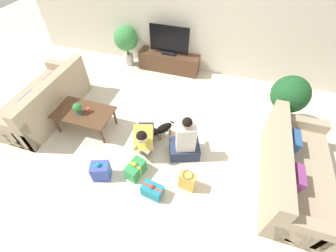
{
  "coord_description": "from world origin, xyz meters",
  "views": [
    {
      "loc": [
        1.07,
        -2.53,
        3.35
      ],
      "look_at": [
        0.28,
        0.02,
        0.45
      ],
      "focal_mm": 24.0,
      "sensor_mm": 36.0,
      "label": 1
    }
  ],
  "objects": [
    {
      "name": "person_kneeling",
      "position": [
        -0.08,
        -0.24,
        0.32
      ],
      "size": [
        0.51,
        0.78,
        0.74
      ],
      "rotation": [
        0.0,
        0.0,
        0.3
      ],
      "color": "#23232D",
      "rests_on": "ground_plane"
    },
    {
      "name": "gift_bag_a",
      "position": [
        0.84,
        -0.77,
        0.18
      ],
      "size": [
        0.27,
        0.18,
        0.38
      ],
      "rotation": [
        0.0,
        0.0,
        -0.13
      ],
      "color": "#E5B74C",
      "rests_on": "ground_plane"
    },
    {
      "name": "tv_console",
      "position": [
        -0.42,
        2.36,
        0.23
      ],
      "size": [
        1.53,
        0.39,
        0.47
      ],
      "color": "brown",
      "rests_on": "ground_plane"
    },
    {
      "name": "mug",
      "position": [
        -1.27,
        -0.06,
        0.48
      ],
      "size": [
        0.12,
        0.08,
        0.09
      ],
      "color": "#B23D38",
      "rests_on": "coffee_table"
    },
    {
      "name": "sofa_left",
      "position": [
        -2.38,
        0.05,
        0.31
      ],
      "size": [
        0.93,
        1.99,
        0.88
      ],
      "rotation": [
        0.0,
        0.0,
        -1.57
      ],
      "color": "tan",
      "rests_on": "ground_plane"
    },
    {
      "name": "coffee_table",
      "position": [
        -1.37,
        -0.09,
        0.39
      ],
      "size": [
        1.1,
        0.64,
        0.43
      ],
      "color": "brown",
      "rests_on": "ground_plane"
    },
    {
      "name": "sofa_right",
      "position": [
        2.38,
        -0.21,
        0.31
      ],
      "size": [
        0.93,
        1.99,
        0.88
      ],
      "rotation": [
        0.0,
        0.0,
        1.57
      ],
      "color": "tan",
      "rests_on": "ground_plane"
    },
    {
      "name": "tv",
      "position": [
        -0.42,
        2.36,
        0.78
      ],
      "size": [
        0.97,
        0.2,
        0.69
      ],
      "color": "black",
      "rests_on": "tv_console"
    },
    {
      "name": "gift_box_b",
      "position": [
        -0.03,
        -0.79,
        0.13
      ],
      "size": [
        0.29,
        0.39,
        0.32
      ],
      "rotation": [
        0.0,
        0.0,
        -0.25
      ],
      "color": "#2D934C",
      "rests_on": "ground_plane"
    },
    {
      "name": "wall_back",
      "position": [
        0.0,
        2.63,
        1.3
      ],
      "size": [
        8.4,
        0.06,
        2.6
      ],
      "color": "silver",
      "rests_on": "ground_plane"
    },
    {
      "name": "gift_box_a",
      "position": [
        0.36,
        -1.05,
        0.11
      ],
      "size": [
        0.35,
        0.24,
        0.28
      ],
      "rotation": [
        0.0,
        0.0,
        -0.15
      ],
      "color": "teal",
      "rests_on": "ground_plane"
    },
    {
      "name": "dog",
      "position": [
        0.12,
        0.12,
        0.21
      ],
      "size": [
        0.36,
        0.46,
        0.32
      ],
      "rotation": [
        0.0,
        0.0,
        5.65
      ],
      "color": "black",
      "rests_on": "ground_plane"
    },
    {
      "name": "potted_plant_back_left",
      "position": [
        -1.54,
        2.31,
        0.68
      ],
      "size": [
        0.6,
        0.6,
        1.02
      ],
      "color": "beige",
      "rests_on": "ground_plane"
    },
    {
      "name": "potted_plant_corner_right",
      "position": [
        2.23,
        1.13,
        0.73
      ],
      "size": [
        0.67,
        0.67,
        1.11
      ],
      "color": "#336B84",
      "rests_on": "ground_plane"
    },
    {
      "name": "tabletop_plant",
      "position": [
        -1.42,
        -0.13,
        0.55
      ],
      "size": [
        0.17,
        0.17,
        0.22
      ],
      "color": "#336B84",
      "rests_on": "coffee_table"
    },
    {
      "name": "person_sitting",
      "position": [
        0.64,
        -0.15,
        0.34
      ],
      "size": [
        0.63,
        0.59,
        0.95
      ],
      "rotation": [
        0.0,
        0.0,
        3.5
      ],
      "color": "#283351",
      "rests_on": "ground_plane"
    },
    {
      "name": "gift_box_c",
      "position": [
        -0.55,
        -1.0,
        0.16
      ],
      "size": [
        0.34,
        0.3,
        0.39
      ],
      "rotation": [
        0.0,
        0.0,
        0.35
      ],
      "color": "#3D51BC",
      "rests_on": "ground_plane"
    },
    {
      "name": "ground_plane",
      "position": [
        0.0,
        0.0,
        0.0
      ],
      "size": [
        16.0,
        16.0,
        0.0
      ],
      "primitive_type": "plane",
      "color": "beige"
    }
  ]
}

